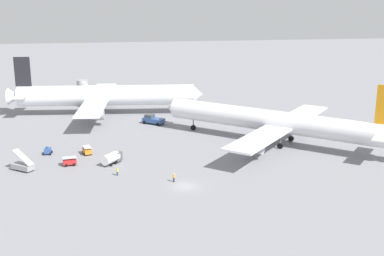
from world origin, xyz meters
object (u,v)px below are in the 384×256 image
pushback_tug (153,120)px  airliner_at_gate_left (105,96)px  gse_baggage_cart_near_cluster (70,161)px  ground_crew_ramp_agent_by_cones (174,177)px  jet_bridge (85,89)px  gse_fuel_bowser_stubby (112,158)px  gse_gpu_cart_small (48,151)px  gse_stair_truck_yellow (23,165)px  airliner_being_pushed (274,122)px  ground_crew_wing_walker_right (117,171)px  gse_baggage_cart_trailing (87,150)px

pushback_tug → airliner_at_gate_left: bearing=132.4°
pushback_tug → gse_baggage_cart_near_cluster: size_ratio=2.67×
ground_crew_ramp_agent_by_cones → jet_bridge: jet_bridge is taller
gse_fuel_bowser_stubby → ground_crew_ramp_agent_by_cones: size_ratio=2.96×
gse_gpu_cart_small → gse_fuel_bowser_stubby: bearing=-33.3°
gse_stair_truck_yellow → jet_bridge: (9.77, 66.22, 2.92)m
airliner_at_gate_left → gse_gpu_cart_small: airliner_at_gate_left is taller
jet_bridge → airliner_being_pushed: bearing=-51.9°
pushback_tug → ground_crew_ramp_agent_by_cones: 43.39m
gse_gpu_cart_small → jet_bridge: 56.81m
gse_stair_truck_yellow → ground_crew_wing_walker_right: size_ratio=2.97×
gse_fuel_bowser_stubby → gse_baggage_cart_near_cluster: (-8.42, 0.57, -0.47)m
gse_baggage_cart_trailing → gse_stair_truck_yellow: gse_stair_truck_yellow is taller
gse_stair_truck_yellow → gse_gpu_cart_small: bearing=69.7°
gse_fuel_bowser_stubby → gse_gpu_cart_small: 16.21m
pushback_tug → ground_crew_ramp_agent_by_cones: pushback_tug is taller
gse_stair_truck_yellow → ground_crew_wing_walker_right: (18.00, -6.04, -0.19)m
gse_gpu_cart_small → airliner_at_gate_left: bearing=70.7°
ground_crew_wing_walker_right → jet_bridge: (-8.22, 72.26, 3.11)m
pushback_tug → jet_bridge: (-18.71, 33.99, 2.78)m
airliner_at_gate_left → gse_stair_truck_yellow: (-16.18, -45.69, -4.43)m
ground_crew_ramp_agent_by_cones → gse_stair_truck_yellow: bearing=158.3°
airliner_at_gate_left → gse_stair_truck_yellow: 48.67m
airliner_at_gate_left → ground_crew_wing_walker_right: 51.97m
ground_crew_ramp_agent_by_cones → ground_crew_wing_walker_right: bearing=153.0°
pushback_tug → gse_stair_truck_yellow: size_ratio=1.63×
gse_baggage_cart_trailing → airliner_at_gate_left: bearing=83.6°
airliner_being_pushed → gse_baggage_cart_trailing: size_ratio=15.51×
gse_baggage_cart_trailing → gse_gpu_cart_small: size_ratio=1.35×
gse_stair_truck_yellow → gse_fuel_bowser_stubby: (17.17, 0.92, 0.31)m
airliner_being_pushed → gse_baggage_cart_near_cluster: bearing=-169.9°
airliner_being_pushed → gse_baggage_cart_near_cluster: (-45.44, -8.10, -4.22)m
airliner_at_gate_left → gse_baggage_cart_near_cluster: airliner_at_gate_left is taller
airliner_being_pushed → ground_crew_ramp_agent_by_cones: bearing=-141.6°
gse_fuel_bowser_stubby → pushback_tug: bearing=70.1°
gse_fuel_bowser_stubby → ground_crew_wing_walker_right: 7.03m
airliner_at_gate_left → airliner_being_pushed: size_ratio=1.17×
gse_baggage_cart_near_cluster → airliner_being_pushed: bearing=10.1°
gse_gpu_cart_small → gse_baggage_cart_near_cluster: 9.77m
ground_crew_wing_walker_right → gse_stair_truck_yellow: bearing=161.5°
gse_baggage_cart_near_cluster → ground_crew_wing_walker_right: 11.93m
gse_fuel_bowser_stubby → ground_crew_wing_walker_right: size_ratio=3.13×
gse_baggage_cart_near_cluster → ground_crew_ramp_agent_by_cones: (19.31, -12.66, 0.03)m
pushback_tug → ground_crew_wing_walker_right: size_ratio=4.86×
airliner_at_gate_left → jet_bridge: 21.55m
airliner_at_gate_left → ground_crew_wing_walker_right: airliner_at_gate_left is taller
gse_fuel_bowser_stubby → gse_gpu_cart_small: gse_fuel_bowser_stubby is taller
airliner_being_pushed → gse_stair_truck_yellow: (-54.19, -9.59, -4.05)m
ground_crew_wing_walker_right → jet_bridge: 72.79m
ground_crew_ramp_agent_by_cones → ground_crew_wing_walker_right: (-10.06, 5.12, -0.05)m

